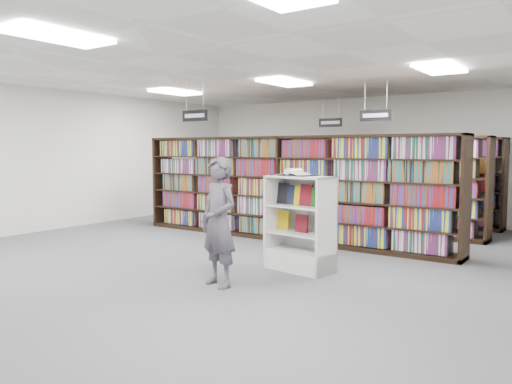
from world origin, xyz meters
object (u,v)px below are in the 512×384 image
Objects in this scene: endcap_display at (301,238)px; shopper at (219,222)px; bookshelf_row_near at (284,188)px; open_book at (294,174)px.

shopper is (-0.45, -1.42, 0.38)m from endcap_display.
bookshelf_row_near is 2.47m from open_book.
shopper is (1.11, -3.42, -0.18)m from bookshelf_row_near.
open_book is (-0.15, 0.02, 0.98)m from endcap_display.
bookshelf_row_near reaches higher than endcap_display.
bookshelf_row_near is at bearing 131.45° from open_book.
bookshelf_row_near reaches higher than open_book.
bookshelf_row_near is 4.02× the size of shopper.
open_book reaches higher than endcap_display.
bookshelf_row_near is 10.01× the size of open_book.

